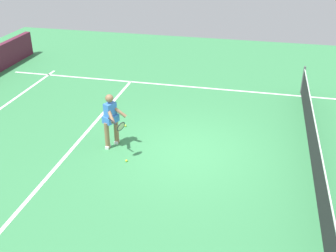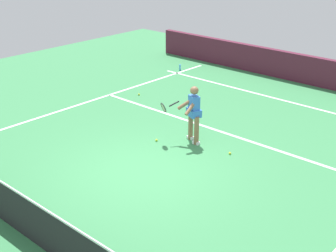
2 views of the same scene
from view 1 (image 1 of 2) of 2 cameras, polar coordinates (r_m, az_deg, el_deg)
The scene contains 7 objects.
ground_plane at distance 11.38m, azimuth 2.44°, elevation -3.42°, with size 23.60×23.60×0.00m, color #38844C.
service_line_marking at distance 12.24m, azimuth -11.91°, elevation -1.68°, with size 9.42×0.10×0.01m, color white.
sideline_left_marking at distance 15.58m, azimuth 5.72°, elevation 5.21°, with size 0.10×16.16×0.01m, color white.
court_net at distance 11.13m, azimuth 19.61°, elevation -3.08°, with size 10.10×0.08×1.01m.
tennis_player at distance 11.31m, azimuth -7.85°, elevation 1.01°, with size 1.03×0.83×1.55m.
tennis_ball_near at distance 12.70m, azimuth -5.92°, elevation 0.06°, with size 0.07×0.07×0.07m, color #D1E533.
tennis_ball_mid at distance 10.92m, azimuth -5.77°, elevation -4.78°, with size 0.07×0.07×0.07m, color #D1E533.
Camera 1 is at (9.66, 1.73, 5.77)m, focal length 44.09 mm.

